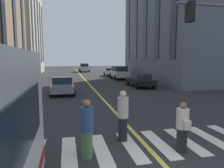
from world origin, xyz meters
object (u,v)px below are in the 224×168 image
(car_black_trailing, at_px, (140,80))
(car_white_far, at_px, (111,72))
(car_grey_parked_a, at_px, (62,85))
(pedestrian_far, at_px, (123,116))
(pedestrian_near, at_px, (87,129))
(car_silver_near, at_px, (119,72))
(pedestrian_companion, at_px, (182,127))
(car_silver_mid, at_px, (84,67))

(car_black_trailing, height_order, car_white_far, same)
(car_grey_parked_a, relative_size, car_white_far, 0.89)
(pedestrian_far, bearing_deg, pedestrian_near, 125.83)
(car_black_trailing, relative_size, pedestrian_near, 2.55)
(car_silver_near, xyz_separation_m, car_black_trailing, (-8.33, -0.00, -0.27))
(car_grey_parked_a, distance_m, car_black_trailing, 8.16)
(car_grey_parked_a, height_order, car_white_far, car_grey_parked_a)
(pedestrian_companion, xyz_separation_m, pedestrian_far, (1.21, 1.55, 0.12))
(car_grey_parked_a, xyz_separation_m, pedestrian_far, (-10.40, -2.21, 0.19))
(car_silver_near, distance_m, pedestrian_companion, 22.83)
(car_grey_parked_a, distance_m, car_white_far, 18.15)
(car_grey_parked_a, distance_m, car_silver_mid, 29.26)
(car_grey_parked_a, bearing_deg, car_black_trailing, -71.89)
(car_white_far, distance_m, pedestrian_near, 28.62)
(car_silver_mid, xyz_separation_m, pedestrian_far, (-39.34, 2.08, -0.08))
(car_silver_near, height_order, pedestrian_near, car_silver_near)
(car_silver_near, height_order, car_white_far, car_silver_near)
(car_grey_parked_a, distance_m, pedestrian_companion, 12.21)
(car_grey_parked_a, xyz_separation_m, car_black_trailing, (2.54, -7.75, 0.00))
(car_white_far, bearing_deg, car_grey_parked_a, 154.70)
(car_black_trailing, xyz_separation_m, pedestrian_far, (-12.94, 5.54, 0.19))
(car_black_trailing, height_order, pedestrian_near, pedestrian_near)
(car_black_trailing, distance_m, pedestrian_near, 15.52)
(car_black_trailing, height_order, pedestrian_far, pedestrian_far)
(car_silver_near, bearing_deg, pedestrian_near, 162.80)
(car_silver_near, bearing_deg, car_black_trailing, -180.00)
(car_grey_parked_a, height_order, pedestrian_near, pedestrian_near)
(car_silver_mid, distance_m, pedestrian_near, 40.46)
(car_silver_mid, relative_size, pedestrian_far, 2.64)
(pedestrian_companion, bearing_deg, car_silver_near, -10.05)
(car_silver_near, distance_m, car_silver_mid, 18.40)
(car_grey_parked_a, xyz_separation_m, pedestrian_companion, (-11.61, -3.77, 0.08))
(car_black_trailing, xyz_separation_m, pedestrian_companion, (-14.15, 3.99, 0.07))
(car_grey_parked_a, xyz_separation_m, car_white_far, (16.41, -7.75, 0.00))
(car_silver_near, height_order, car_black_trailing, car_silver_near)
(car_silver_mid, xyz_separation_m, car_black_trailing, (-26.41, -3.46, -0.27))
(car_grey_parked_a, xyz_separation_m, pedestrian_near, (-11.37, -0.87, 0.16))
(pedestrian_near, distance_m, pedestrian_far, 1.66)
(car_white_far, height_order, pedestrian_near, pedestrian_near)
(pedestrian_far, bearing_deg, pedestrian_companion, -127.91)
(pedestrian_near, xyz_separation_m, pedestrian_companion, (-0.24, -2.90, -0.08))
(car_grey_parked_a, distance_m, pedestrian_far, 10.64)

